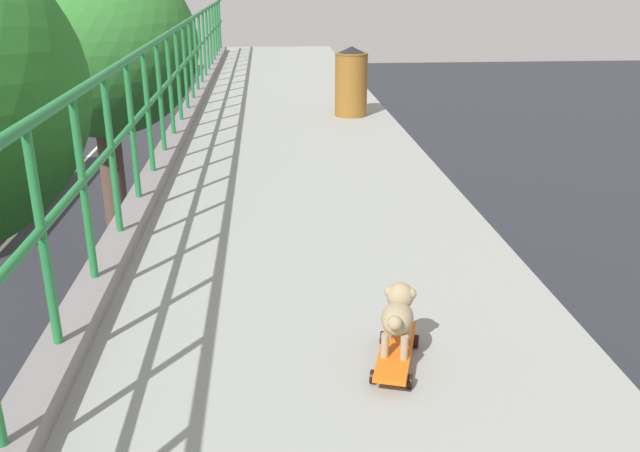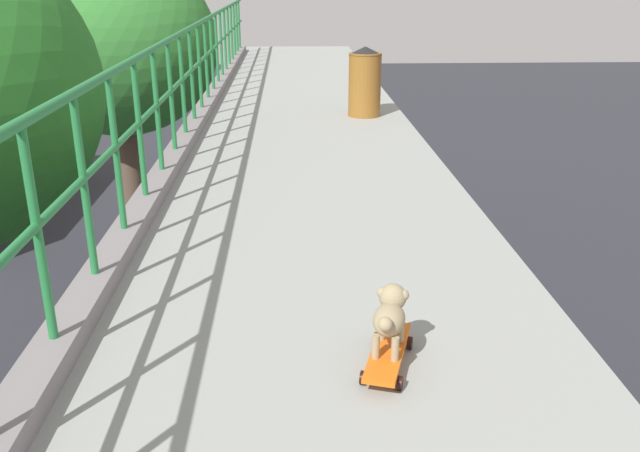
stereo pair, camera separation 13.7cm
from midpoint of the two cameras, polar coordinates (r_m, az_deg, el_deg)
roadside_tree_far at (r=16.13m, az=-16.37°, el=14.25°), size 4.37×4.37×8.05m
toy_skateboard at (r=3.23m, az=6.98°, el=-10.61°), size 0.30×0.57×0.09m
small_dog at (r=3.16m, az=7.21°, el=-7.35°), size 0.21×0.33×0.29m
litter_bin at (r=8.78m, az=4.26°, el=12.13°), size 0.42×0.42×0.87m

